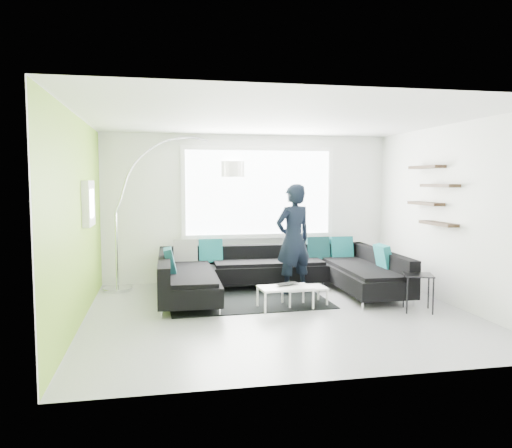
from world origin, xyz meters
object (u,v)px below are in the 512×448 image
Objects in this scene: arc_lamp at (116,213)px; coffee_table at (295,296)px; person at (293,239)px; laptop at (289,285)px; sectional_sofa at (277,274)px; side_table at (418,293)px.

coffee_table is at bearing -45.17° from arc_lamp.
laptop is (-0.31, -0.91, -0.59)m from person.
laptop is (-0.01, -0.81, -0.02)m from sectional_sofa.
arc_lamp reaches higher than laptop.
arc_lamp reaches higher than side_table.
arc_lamp is 5.14m from side_table.
sectional_sofa is 2.98m from arc_lamp.
arc_lamp is 4.96× the size of side_table.
coffee_table is 0.21m from laptop.
sectional_sofa is 7.15× the size of side_table.
arc_lamp is at bearing 129.40° from laptop.
arc_lamp is at bearing -35.25° from person.
arc_lamp is at bearing 144.12° from coffee_table.
laptop is (-0.10, -0.03, 0.18)m from coffee_table.
coffee_table is 1.82m from side_table.
arc_lamp reaches higher than coffee_table.
side_table is (4.48, -2.28, -1.09)m from arc_lamp.
sectional_sofa is 0.81m from laptop.
person is at bearing 71.76° from coffee_table.
person reaches higher than sectional_sofa.
arc_lamp reaches higher than person.
person is (2.97, -0.79, -0.43)m from arc_lamp.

